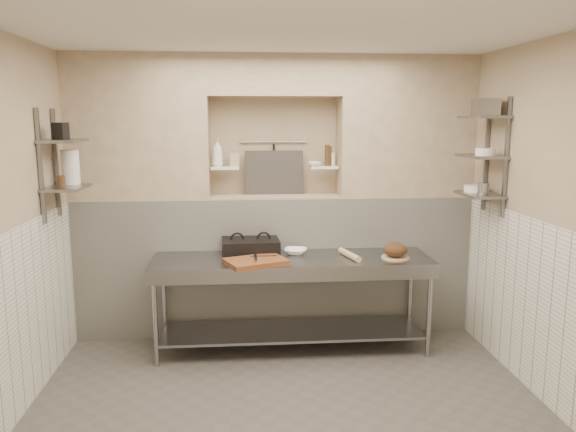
{
  "coord_description": "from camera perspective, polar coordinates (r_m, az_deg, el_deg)",
  "views": [
    {
      "loc": [
        -0.34,
        -3.89,
        2.18
      ],
      "look_at": [
        0.06,
        0.9,
        1.35
      ],
      "focal_mm": 35.0,
      "sensor_mm": 36.0,
      "label": 1
    }
  ],
  "objects": [
    {
      "name": "bread_loaf",
      "position": [
        5.33,
        10.87,
        -3.39
      ],
      "size": [
        0.22,
        0.22,
        0.13
      ],
      "primitive_type": "ellipsoid",
      "color": "#4C2D19",
      "rests_on": "bread_board"
    },
    {
      "name": "alcove_shelf_left",
      "position": [
        5.67,
        -6.43,
        4.88
      ],
      "size": [
        0.28,
        0.16,
        0.02
      ],
      "primitive_type": "cube",
      "color": "white",
      "rests_on": "backwall_lower"
    },
    {
      "name": "ceiling",
      "position": [
        3.96,
        0.18,
        19.51
      ],
      "size": [
        4.0,
        3.9,
        0.1
      ],
      "primitive_type": "cube",
      "color": "silver",
      "rests_on": "ground"
    },
    {
      "name": "wall_front",
      "position": [
        2.08,
        5.05,
        -12.38
      ],
      "size": [
        4.0,
        0.1,
        2.8
      ],
      "primitive_type": "cube",
      "color": "tan",
      "rests_on": "ground"
    },
    {
      "name": "wall_shelf_left_upper",
      "position": [
        5.17,
        -21.85,
        7.1
      ],
      "size": [
        0.3,
        0.5,
        0.03
      ],
      "primitive_type": "cube",
      "color": "slate",
      "rests_on": "wall_left"
    },
    {
      "name": "splash_panel",
      "position": [
        5.78,
        -1.42,
        4.43
      ],
      "size": [
        0.6,
        0.08,
        0.45
      ],
      "primitive_type": "cube",
      "rotation": [
        -0.14,
        0.0,
        0.0
      ],
      "color": "#383330",
      "rests_on": "alcove_sill"
    },
    {
      "name": "shelf_rail_left_a",
      "position": [
        5.41,
        -22.48,
        5.03
      ],
      "size": [
        0.03,
        0.03,
        0.95
      ],
      "primitive_type": "cube",
      "color": "slate",
      "rests_on": "wall_left"
    },
    {
      "name": "wall_back",
      "position": [
        5.95,
        -1.49,
        2.27
      ],
      "size": [
        4.0,
        0.1,
        2.8
      ],
      "primitive_type": "cube",
      "color": "tan",
      "rests_on": "ground"
    },
    {
      "name": "backwall_header",
      "position": [
        5.67,
        -1.4,
        14.04
      ],
      "size": [
        1.3,
        0.4,
        0.4
      ],
      "primitive_type": "cube",
      "color": "tan",
      "rests_on": "backwall_lower"
    },
    {
      "name": "alcove_shelf_right",
      "position": [
        5.72,
        3.66,
        4.97
      ],
      "size": [
        0.28,
        0.16,
        0.02
      ],
      "primitive_type": "cube",
      "color": "white",
      "rests_on": "backwall_lower"
    },
    {
      "name": "jar_left",
      "position": [
        5.06,
        -22.05,
        3.24
      ],
      "size": [
        0.07,
        0.07,
        0.11
      ],
      "primitive_type": "cylinder",
      "color": "#3E2A17",
      "rests_on": "wall_shelf_left_lower"
    },
    {
      "name": "wainscot_left",
      "position": [
        4.48,
        -26.58,
        -10.58
      ],
      "size": [
        0.02,
        3.9,
        1.4
      ],
      "primitive_type": "cube",
      "color": "white",
      "rests_on": "floor"
    },
    {
      "name": "condiment_a",
      "position": [
        5.73,
        4.18,
        6.09
      ],
      "size": [
        0.05,
        0.05,
        0.2
      ],
      "primitive_type": "cylinder",
      "color": "#3E2A17",
      "rests_on": "alcove_shelf_right"
    },
    {
      "name": "tongs",
      "position": [
        5.04,
        -3.31,
        -4.27
      ],
      "size": [
        0.03,
        0.28,
        0.03
      ],
      "primitive_type": "cylinder",
      "rotation": [
        1.57,
        0.0,
        -0.0
      ],
      "color": "gray",
      "rests_on": "cutting_board"
    },
    {
      "name": "rolling_pin",
      "position": [
        5.3,
        6.26,
        -3.93
      ],
      "size": [
        0.16,
        0.39,
        0.06
      ],
      "primitive_type": "cylinder",
      "rotation": [
        1.57,
        0.0,
        0.26
      ],
      "color": "tan",
      "rests_on": "prep_table"
    },
    {
      "name": "wall_shelf_right_upper",
      "position": [
        5.4,
        19.27,
        9.47
      ],
      "size": [
        0.3,
        0.5,
        0.03
      ],
      "primitive_type": "cube",
      "color": "slate",
      "rests_on": "wall_right"
    },
    {
      "name": "prep_table",
      "position": [
        5.32,
        0.43,
        -6.99
      ],
      "size": [
        2.6,
        0.7,
        0.9
      ],
      "color": "gray",
      "rests_on": "floor"
    },
    {
      "name": "hanging_steel",
      "position": [
        5.82,
        -1.45,
        5.85
      ],
      "size": [
        0.02,
        0.02,
        0.3
      ],
      "primitive_type": "cylinder",
      "color": "black",
      "rests_on": "utensil_rail"
    },
    {
      "name": "mixing_bowl",
      "position": [
        5.41,
        0.78,
        -3.61
      ],
      "size": [
        0.27,
        0.27,
        0.05
      ],
      "primitive_type": "imported",
      "rotation": [
        0.0,
        0.0,
        -0.23
      ],
      "color": "white",
      "rests_on": "prep_table"
    },
    {
      "name": "wall_right",
      "position": [
        4.63,
        26.33,
        -0.94
      ],
      "size": [
        0.1,
        3.9,
        2.8
      ],
      "primitive_type": "cube",
      "color": "tan",
      "rests_on": "ground"
    },
    {
      "name": "wall_shelf_right_mid",
      "position": [
        5.41,
        19.06,
        5.76
      ],
      "size": [
        0.3,
        0.5,
        0.02
      ],
      "primitive_type": "cube",
      "color": "slate",
      "rests_on": "wall_right"
    },
    {
      "name": "jug_left",
      "position": [
        5.33,
        -21.22,
        4.65
      ],
      "size": [
        0.15,
        0.15,
        0.3
      ],
      "primitive_type": "cylinder",
      "color": "white",
      "rests_on": "wall_shelf_left_lower"
    },
    {
      "name": "canister_right",
      "position": [
        5.36,
        19.23,
        2.65
      ],
      "size": [
        0.1,
        0.1,
        0.1
      ],
      "primitive_type": "cylinder",
      "color": "gray",
      "rests_on": "wall_shelf_right_lower"
    },
    {
      "name": "floor",
      "position": [
        4.5,
        0.16,
        -19.92
      ],
      "size": [
        4.0,
        3.9,
        0.1
      ],
      "primitive_type": "cube",
      "color": "#544F4A",
      "rests_on": "ground"
    },
    {
      "name": "knife_blade",
      "position": [
        5.13,
        -2.48,
        -4.1
      ],
      "size": [
        0.24,
        0.03,
        0.01
      ],
      "primitive_type": "cube",
      "rotation": [
        0.0,
        0.0,
        -0.01
      ],
      "color": "gray",
      "rests_on": "cutting_board"
    },
    {
      "name": "bread_board",
      "position": [
        5.34,
        10.84,
        -4.16
      ],
      "size": [
        0.26,
        0.26,
        0.01
      ],
      "primitive_type": "cylinder",
      "color": "tan",
      "rests_on": "prep_table"
    },
    {
      "name": "shelf_rail_right_a",
      "position": [
        5.65,
        19.5,
        5.89
      ],
      "size": [
        0.03,
        0.03,
        1.05
      ],
      "primitive_type": "cube",
      "color": "slate",
      "rests_on": "wall_right"
    },
    {
      "name": "shelf_rail_left_b",
      "position": [
        5.03,
        -23.84,
        4.63
      ],
      "size": [
        0.03,
        0.03,
        0.95
      ],
      "primitive_type": "cube",
      "color": "slate",
      "rests_on": "wall_left"
    },
    {
      "name": "bowl_alcove",
      "position": [
        5.69,
        2.72,
        5.3
      ],
      "size": [
        0.15,
        0.15,
        0.05
      ],
      "primitive_type": "imported",
      "rotation": [
        0.0,
        0.0,
        -0.02
      ],
      "color": "white",
      "rests_on": "alcove_shelf_right"
    },
    {
      "name": "wall_shelf_right_lower",
      "position": [
        5.44,
        18.85,
        2.09
      ],
      "size": [
        0.3,
        0.5,
        0.02
      ],
      "primitive_type": "cube",
      "color": "slate",
      "rests_on": "wall_right"
    },
    {
      "name": "utensil_rail",
      "position": [
        5.83,
        -1.47,
        7.53
      ],
      "size": [
        0.7,
        0.02,
        0.02
      ],
      "primitive_type": "cylinder",
      "rotation": [
        0.0,
        1.57,
        0.0
      ],
      "color": "gray",
      "rests_on": "wall_back"
    },
    {
      "name": "backwall_pillar_left",
      "position": [
        5.73,
        -14.88,
        8.67
      ],
      "size": [
        1.35,
        0.4,
        1.4
      ],
      "primitive_type": "cube",
      "color": "tan",
      "rests_on": "backwall_lower"
    },
    {
      "name": "wainscot_right",
      "position": [
        4.77,
        25.06,
        -9.24
      ],
      "size": [
        0.02,
        3.9,
        1.4
      ],
      "primitive_type": "cube",
      "color": "white",
      "rests_on": "floor"
    },
    {
      "name": "backwall_pillar_right",
      "position": [
        5.88,
        11.78,
        8.82
      ],
      "size": [
        1.35,
        0.4,
        1.4
      ],
      "primitive_type": "cube",
      "color": "tan",
      "rests_on": "backwall_lower"
    },
    {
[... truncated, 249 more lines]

